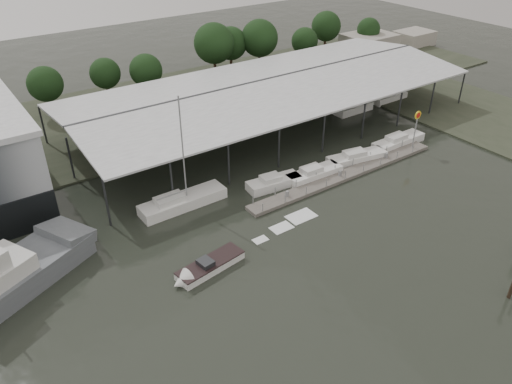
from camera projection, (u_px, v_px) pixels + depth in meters
ground at (303, 267)px, 45.83m from camera, size 200.00×200.00×0.00m
land_strip_far at (124, 118)px, 75.03m from camera, size 140.00×30.00×0.30m
land_strip_east at (491, 119)px, 74.82m from camera, size 20.00×60.00×0.30m
covered_boat_shed at (271, 83)px, 70.46m from camera, size 58.24×24.00×6.96m
floating_dock at (346, 175)px, 60.04m from camera, size 28.00×2.00×1.40m
shell_fuel_sign at (417, 123)px, 63.98m from camera, size 1.10×0.18×5.55m
distant_commercial_buildings at (383, 42)px, 104.95m from camera, size 22.00×8.00×4.00m
white_sailboat at (182, 202)px, 54.09m from camera, size 9.78×2.68×12.77m
speedboat_underway at (205, 268)px, 45.03m from camera, size 18.30×4.60×2.00m
moored_cruiser_0 at (273, 182)px, 57.68m from camera, size 6.68×2.92×1.70m
moored_cruiser_1 at (314, 174)px, 59.43m from camera, size 7.23×2.44×1.70m
moored_cruiser_2 at (356, 157)px, 62.99m from camera, size 8.19×3.63×1.70m
moored_cruiser_3 at (398, 141)px, 66.99m from camera, size 8.27×2.27×1.70m
horizon_tree_line at (235, 46)px, 87.98m from camera, size 69.12×9.17×10.36m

